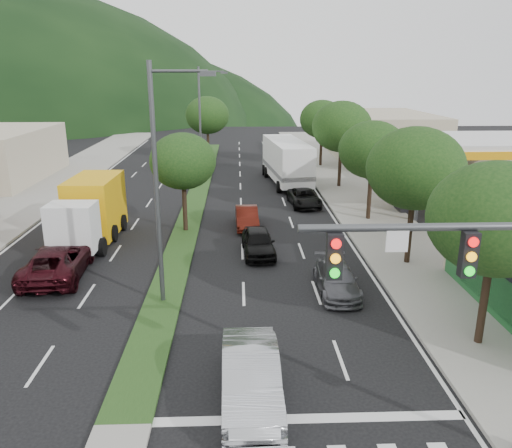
{
  "coord_description": "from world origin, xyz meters",
  "views": [
    {
      "loc": [
        3.31,
        -11.83,
        9.58
      ],
      "look_at": [
        4.16,
        11.55,
        2.42
      ],
      "focal_mm": 35.0,
      "sensor_mm": 36.0,
      "label": 1
    }
  ],
  "objects_px": {
    "tree_r_d": "(342,127)",
    "tree_med_far": "(207,115)",
    "traffic_signal": "(488,295)",
    "tree_med_near": "(183,161)",
    "streetlight_near": "(161,176)",
    "car_queue_d": "(304,198)",
    "suv_maroon": "(57,262)",
    "box_truck": "(92,212)",
    "tree_r_b": "(415,169)",
    "motorhome": "(287,161)",
    "tree_r_e": "(322,119)",
    "tree_r_a": "(496,219)",
    "car_queue_a": "(258,242)",
    "streetlight_mid": "(202,119)",
    "tree_r_c": "(373,150)",
    "car_queue_b": "(337,279)",
    "sedan_silver": "(251,377)",
    "car_queue_c": "(247,217)"
  },
  "relations": [
    {
      "from": "tree_r_a",
      "to": "streetlight_mid",
      "type": "xyz_separation_m",
      "value": [
        -11.79,
        29.0,
        0.76
      ]
    },
    {
      "from": "tree_r_e",
      "to": "car_queue_c",
      "type": "distance_m",
      "value": 23.13
    },
    {
      "from": "tree_r_e",
      "to": "box_truck",
      "type": "xyz_separation_m",
      "value": [
        -17.3,
        -23.38,
        -3.19
      ]
    },
    {
      "from": "tree_r_a",
      "to": "car_queue_a",
      "type": "height_order",
      "value": "tree_r_a"
    },
    {
      "from": "sedan_silver",
      "to": "car_queue_b",
      "type": "height_order",
      "value": "sedan_silver"
    },
    {
      "from": "tree_r_c",
      "to": "streetlight_near",
      "type": "relative_size",
      "value": 0.65
    },
    {
      "from": "car_queue_c",
      "to": "tree_r_b",
      "type": "bearing_deg",
      "value": -41.69
    },
    {
      "from": "tree_r_c",
      "to": "tree_med_near",
      "type": "height_order",
      "value": "tree_r_c"
    },
    {
      "from": "tree_r_b",
      "to": "motorhome",
      "type": "height_order",
      "value": "tree_r_b"
    },
    {
      "from": "tree_r_c",
      "to": "tree_r_e",
      "type": "bearing_deg",
      "value": 90.0
    },
    {
      "from": "tree_r_a",
      "to": "car_queue_a",
      "type": "xyz_separation_m",
      "value": [
        -7.64,
        9.78,
        -4.12
      ]
    },
    {
      "from": "sedan_silver",
      "to": "car_queue_c",
      "type": "xyz_separation_m",
      "value": [
        0.21,
        17.65,
        -0.16
      ]
    },
    {
      "from": "tree_r_e",
      "to": "box_truck",
      "type": "bearing_deg",
      "value": -126.51
    },
    {
      "from": "streetlight_near",
      "to": "box_truck",
      "type": "xyz_separation_m",
      "value": [
        -5.51,
        8.62,
        -3.88
      ]
    },
    {
      "from": "car_queue_a",
      "to": "car_queue_b",
      "type": "bearing_deg",
      "value": -59.54
    },
    {
      "from": "streetlight_near",
      "to": "car_queue_d",
      "type": "height_order",
      "value": "streetlight_near"
    },
    {
      "from": "streetlight_near",
      "to": "suv_maroon",
      "type": "xyz_separation_m",
      "value": [
        -5.68,
        3.0,
        -4.79
      ]
    },
    {
      "from": "suv_maroon",
      "to": "box_truck",
      "type": "distance_m",
      "value": 5.7
    },
    {
      "from": "tree_r_e",
      "to": "tree_med_near",
      "type": "relative_size",
      "value": 1.11
    },
    {
      "from": "tree_r_d",
      "to": "tree_r_e",
      "type": "height_order",
      "value": "tree_r_d"
    },
    {
      "from": "streetlight_near",
      "to": "streetlight_mid",
      "type": "distance_m",
      "value": 25.0
    },
    {
      "from": "car_queue_d",
      "to": "tree_med_far",
      "type": "bearing_deg",
      "value": 107.97
    },
    {
      "from": "tree_med_far",
      "to": "streetlight_mid",
      "type": "bearing_deg",
      "value": -88.93
    },
    {
      "from": "streetlight_near",
      "to": "sedan_silver",
      "type": "distance_m",
      "value": 9.04
    },
    {
      "from": "suv_maroon",
      "to": "car_queue_c",
      "type": "height_order",
      "value": "suv_maroon"
    },
    {
      "from": "tree_med_near",
      "to": "box_truck",
      "type": "distance_m",
      "value": 6.12
    },
    {
      "from": "tree_r_d",
      "to": "motorhome",
      "type": "height_order",
      "value": "tree_r_d"
    },
    {
      "from": "car_queue_b",
      "to": "tree_r_b",
      "type": "bearing_deg",
      "value": 37.43
    },
    {
      "from": "suv_maroon",
      "to": "streetlight_mid",
      "type": "bearing_deg",
      "value": -108.67
    },
    {
      "from": "tree_r_d",
      "to": "car_queue_d",
      "type": "bearing_deg",
      "value": -122.07
    },
    {
      "from": "motorhome",
      "to": "tree_r_b",
      "type": "bearing_deg",
      "value": -83.91
    },
    {
      "from": "tree_med_far",
      "to": "car_queue_d",
      "type": "distance_m",
      "value": 22.11
    },
    {
      "from": "car_queue_b",
      "to": "car_queue_d",
      "type": "xyz_separation_m",
      "value": [
        0.5,
        15.17,
        -0.0
      ]
    },
    {
      "from": "motorhome",
      "to": "box_truck",
      "type": "bearing_deg",
      "value": -136.43
    },
    {
      "from": "traffic_signal",
      "to": "motorhome",
      "type": "distance_m",
      "value": 33.62
    },
    {
      "from": "tree_r_b",
      "to": "sedan_silver",
      "type": "distance_m",
      "value": 14.36
    },
    {
      "from": "sedan_silver",
      "to": "car_queue_a",
      "type": "bearing_deg",
      "value": 85.59
    },
    {
      "from": "sedan_silver",
      "to": "car_queue_d",
      "type": "distance_m",
      "value": 23.27
    },
    {
      "from": "car_queue_a",
      "to": "motorhome",
      "type": "distance_m",
      "value": 18.51
    },
    {
      "from": "tree_r_d",
      "to": "tree_med_far",
      "type": "height_order",
      "value": "tree_r_d"
    },
    {
      "from": "streetlight_mid",
      "to": "tree_r_d",
      "type": "bearing_deg",
      "value": -14.27
    },
    {
      "from": "streetlight_mid",
      "to": "motorhome",
      "type": "bearing_deg",
      "value": -8.07
    },
    {
      "from": "tree_r_a",
      "to": "box_truck",
      "type": "height_order",
      "value": "tree_r_a"
    },
    {
      "from": "traffic_signal",
      "to": "tree_med_near",
      "type": "relative_size",
      "value": 1.16
    },
    {
      "from": "tree_r_d",
      "to": "tree_med_near",
      "type": "relative_size",
      "value": 1.19
    },
    {
      "from": "tree_med_near",
      "to": "suv_maroon",
      "type": "bearing_deg",
      "value": -128.04
    },
    {
      "from": "car_queue_a",
      "to": "streetlight_near",
      "type": "bearing_deg",
      "value": -129.02
    },
    {
      "from": "tree_r_a",
      "to": "streetlight_mid",
      "type": "bearing_deg",
      "value": 112.13
    },
    {
      "from": "tree_r_e",
      "to": "box_truck",
      "type": "distance_m",
      "value": 29.26
    },
    {
      "from": "box_truck",
      "to": "sedan_silver",
      "type": "bearing_deg",
      "value": 121.32
    }
  ]
}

